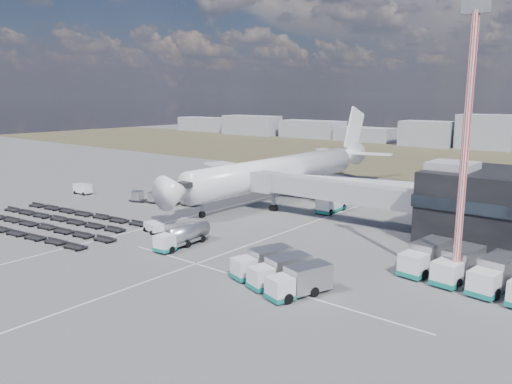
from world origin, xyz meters
The scene contains 14 objects.
ground centered at (0.00, 0.00, 0.00)m, with size 420.00×420.00×0.00m, color #565659.
grass_strip centered at (0.00, 110.00, 0.01)m, with size 420.00×90.00×0.01m, color #4E442F.
lane_markings centered at (9.77, 3.00, 0.01)m, with size 47.12×110.00×0.01m.
jet_bridge centered at (15.90, 20.42, 5.05)m, with size 30.30×3.80×7.05m.
airliner centered at (0.00, 32.38, 5.29)m, with size 51.59×64.53×17.62m.
fuel_tanker centered at (9.39, -4.02, 1.44)m, with size 2.84×9.02×2.87m.
pushback_tug centered at (0.97, -2.03, 0.73)m, with size 3.25×1.83×1.47m, color white.
utility_van centered at (-33.47, 7.79, 1.07)m, with size 3.97×1.80×2.15m, color white.
catering_truck centered at (14.55, 26.26, 1.60)m, with size 3.14×6.95×3.13m.
service_trucks_near centered at (27.88, -7.10, 1.54)m, with size 11.05×9.61×2.83m.
service_trucks_far centered at (44.19, 6.05, 1.73)m, with size 15.24×9.70×3.19m.
uld_row centered at (-13.37, 12.03, 1.14)m, with size 13.56×6.55×1.91m.
baggage_dollies centered at (-16.29, -9.46, 0.38)m, with size 34.21×18.92×0.76m.
floodlight_mast centered at (42.57, 4.38, 14.57)m, with size 2.77×2.25×29.08m.
Camera 1 is at (57.81, -48.05, 19.97)m, focal length 35.00 mm.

